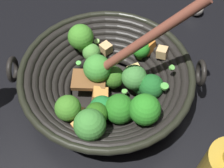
# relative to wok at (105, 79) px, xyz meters

# --- Properties ---
(ground_plane) EXTENTS (4.00, 4.00, 0.00)m
(ground_plane) POSITION_rel_wok_xyz_m (0.00, 0.00, -0.06)
(ground_plane) COLOR black
(wok) EXTENTS (0.36, 0.39, 0.26)m
(wok) POSITION_rel_wok_xyz_m (0.00, 0.00, 0.00)
(wok) COLOR black
(wok) RESTS_ON ground
(garlic_bulb) EXTENTS (0.04, 0.04, 0.04)m
(garlic_bulb) POSITION_rel_wok_xyz_m (0.25, -0.24, -0.04)
(garlic_bulb) COLOR silver
(garlic_bulb) RESTS_ON ground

